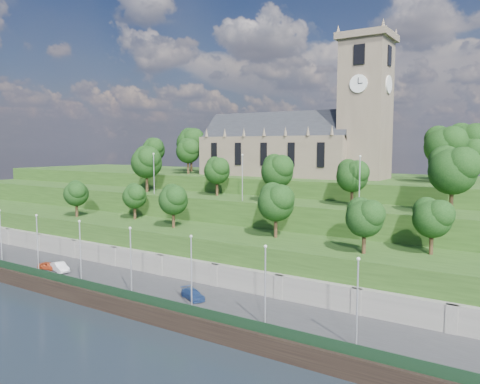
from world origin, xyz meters
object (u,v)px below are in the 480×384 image
Objects in this scene: church at (300,139)px; car_left at (48,266)px; car_right at (193,294)px; car_middle at (60,267)px.

car_left is at bearing -118.14° from church.
church is at bearing -38.25° from car_left.
church reaches higher than car_right.
car_left is at bearing 108.99° from car_middle.
car_left is 0.78× the size of car_middle.
church reaches higher than car_middle.
car_middle is (2.63, 0.17, 0.14)m from car_left.
church is 51.69m from car_left.
church is at bearing 32.06° from car_right.
car_right is (25.07, 1.08, -0.11)m from car_middle.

